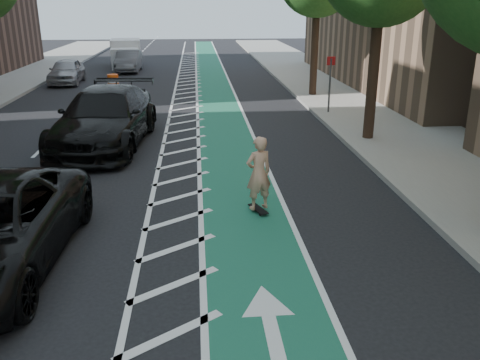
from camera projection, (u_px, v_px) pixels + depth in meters
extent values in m
plane|color=black|center=(100.00, 251.00, 9.95)|extent=(120.00, 120.00, 0.00)
cube|color=#195A4B|center=(224.00, 128.00, 19.58)|extent=(2.00, 90.00, 0.01)
cube|color=silver|center=(185.00, 129.00, 19.46)|extent=(1.40, 90.00, 0.01)
cube|color=gray|center=(388.00, 123.00, 20.09)|extent=(5.00, 90.00, 0.15)
cube|color=gray|center=(327.00, 124.00, 19.89)|extent=(0.12, 90.00, 0.16)
cylinder|color=#382619|center=(369.00, 77.00, 17.37)|extent=(0.36, 0.36, 4.40)
cylinder|color=#382619|center=(316.00, 54.00, 24.89)|extent=(0.36, 0.36, 4.40)
cylinder|color=#4C4C4C|center=(330.00, 87.00, 21.44)|extent=(0.08, 0.08, 2.40)
cube|color=red|center=(331.00, 61.00, 21.07)|extent=(0.35, 0.02, 0.35)
cube|color=black|center=(258.00, 209.00, 11.78)|extent=(0.43, 0.72, 0.03)
cylinder|color=black|center=(251.00, 208.00, 11.97)|extent=(0.04, 0.06, 0.05)
cylinder|color=black|center=(256.00, 207.00, 12.03)|extent=(0.04, 0.06, 0.05)
cylinder|color=black|center=(260.00, 215.00, 11.58)|extent=(0.04, 0.06, 0.05)
cylinder|color=black|center=(266.00, 214.00, 11.63)|extent=(0.04, 0.06, 0.05)
imported|color=tan|center=(259.00, 173.00, 11.49)|extent=(0.73, 0.61, 1.72)
imported|color=black|center=(105.00, 118.00, 17.00)|extent=(3.27, 6.76, 1.90)
imported|color=#A0A0A5|center=(66.00, 71.00, 30.12)|extent=(1.86, 4.30, 1.45)
imported|color=#55565A|center=(129.00, 61.00, 35.32)|extent=(1.52, 4.35, 1.43)
cube|color=silver|center=(126.00, 52.00, 38.72)|extent=(2.40, 3.27, 1.93)
cube|color=silver|center=(125.00, 59.00, 36.65)|extent=(2.07, 1.72, 1.45)
cylinder|color=black|center=(113.00, 65.00, 36.27)|extent=(0.30, 0.70, 0.68)
cylinder|color=black|center=(138.00, 65.00, 36.56)|extent=(0.30, 0.70, 0.68)
cylinder|color=black|center=(116.00, 60.00, 39.50)|extent=(0.30, 0.70, 0.68)
cylinder|color=black|center=(138.00, 59.00, 39.79)|extent=(0.30, 0.70, 0.68)
cylinder|color=#EB480C|center=(85.00, 121.00, 18.54)|extent=(0.58, 0.58, 1.01)
cylinder|color=silver|center=(85.00, 126.00, 18.59)|extent=(0.59, 0.59, 0.13)
cylinder|color=silver|center=(85.00, 117.00, 18.49)|extent=(0.59, 0.59, 0.13)
cylinder|color=black|center=(86.00, 134.00, 18.70)|extent=(0.74, 0.74, 0.04)
cylinder|color=#E84A0C|center=(113.00, 84.00, 26.90)|extent=(0.58, 0.58, 1.00)
cylinder|color=silver|center=(114.00, 87.00, 26.95)|extent=(0.59, 0.59, 0.13)
cylinder|color=silver|center=(113.00, 81.00, 26.85)|extent=(0.59, 0.59, 0.13)
cylinder|color=black|center=(114.00, 93.00, 27.06)|extent=(0.73, 0.73, 0.04)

